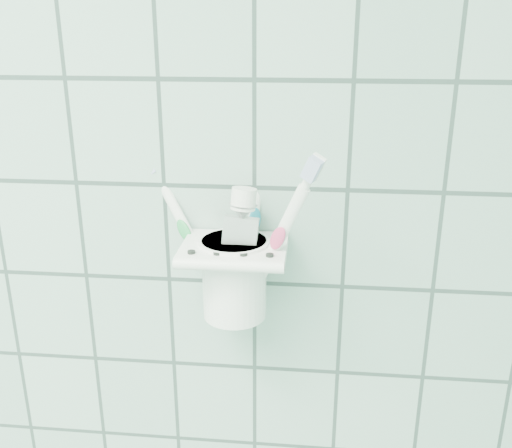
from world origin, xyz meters
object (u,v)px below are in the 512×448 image
holder_bracket (235,250)px  toothpaste_tube (232,246)px  cup (234,275)px  toothbrush_pink (226,226)px  toothbrush_blue (243,226)px  toothbrush_orange (246,218)px

holder_bracket → toothpaste_tube: toothpaste_tube is taller
cup → holder_bracket: bearing=-73.4°
holder_bracket → toothpaste_tube: 0.02m
cup → toothbrush_pink: size_ratio=0.49×
toothbrush_pink → toothbrush_blue: 0.02m
toothbrush_pink → toothbrush_blue: (0.02, 0.00, -0.00)m
holder_bracket → toothbrush_orange: (0.01, 0.01, 0.04)m
cup → toothbrush_orange: size_ratio=0.45×
toothbrush_pink → toothbrush_blue: toothbrush_pink is taller
toothbrush_pink → toothbrush_orange: bearing=41.3°
holder_bracket → toothbrush_blue: 0.03m
holder_bracket → cup: same height
cup → toothbrush_orange: toothbrush_orange is taller
cup → toothbrush_blue: (0.01, 0.00, 0.06)m
holder_bracket → toothbrush_pink: size_ratio=0.60×
holder_bracket → cup: size_ratio=1.24×
toothpaste_tube → toothbrush_orange: bearing=63.8°
toothbrush_pink → toothbrush_orange: 0.03m
holder_bracket → cup: bearing=106.6°
toothbrush_pink → toothpaste_tube: toothbrush_pink is taller
cup → toothbrush_blue: size_ratio=0.47×
cup → toothpaste_tube: size_ratio=0.62×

